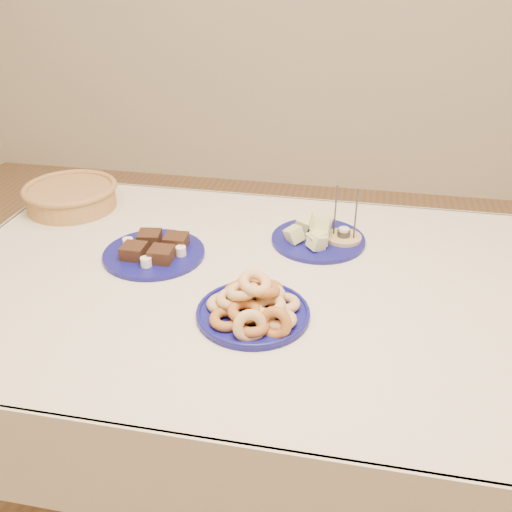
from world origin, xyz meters
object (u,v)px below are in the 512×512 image
brownie_plate (154,251)px  wicker_basket (71,196)px  donut_platter (254,307)px  dining_table (260,313)px  candle_holder (343,238)px  melon_plate (317,235)px

brownie_plate → wicker_basket: wicker_basket is taller
donut_platter → brownie_plate: (-0.33, 0.24, -0.01)m
dining_table → donut_platter: 0.22m
donut_platter → brownie_plate: donut_platter is taller
brownie_plate → wicker_basket: (-0.38, 0.26, 0.03)m
wicker_basket → candle_holder: 0.90m
donut_platter → melon_plate: bearing=75.3°
dining_table → candle_holder: 0.34m
dining_table → candle_holder: size_ratio=9.72×
melon_plate → donut_platter: bearing=-104.7°
melon_plate → candle_holder: candle_holder is taller
wicker_basket → donut_platter: bearing=-34.7°
melon_plate → brownie_plate: (-0.44, -0.17, -0.01)m
dining_table → wicker_basket: bearing=154.9°
melon_plate → wicker_basket: melon_plate is taller
melon_plate → brownie_plate: 0.47m
dining_table → brownie_plate: bearing=167.8°
candle_holder → wicker_basket: bearing=175.1°
brownie_plate → dining_table: bearing=-12.2°
donut_platter → wicker_basket: size_ratio=0.87×
wicker_basket → dining_table: bearing=-25.1°
dining_table → donut_platter: (0.02, -0.17, 0.14)m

